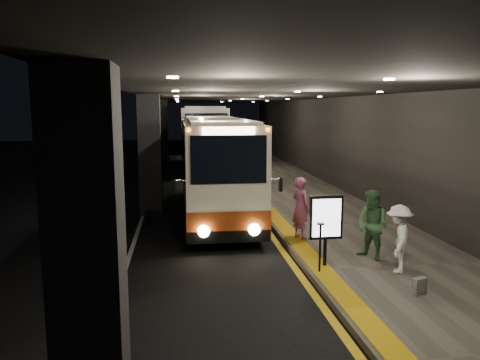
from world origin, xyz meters
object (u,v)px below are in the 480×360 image
coach_third (196,129)px  stanchion_post (320,248)px  bag_polka (419,286)px  coach_main (214,168)px  passenger_waiting_green (373,225)px  passenger_boarding (301,208)px  info_sign (326,219)px  passenger_waiting_white (399,239)px  coach_second (201,139)px

coach_third → stanchion_post: (1.61, -35.09, -1.14)m
coach_third → bag_polka: 36.83m
coach_main → passenger_waiting_green: (3.46, -6.70, -0.62)m
bag_polka → passenger_boarding: bearing=106.7°
passenger_boarding → bag_polka: passenger_boarding is taller
coach_main → info_sign: size_ratio=6.44×
passenger_waiting_white → passenger_boarding: bearing=-127.3°
passenger_waiting_white → coach_third: bearing=-147.6°
coach_main → passenger_boarding: (2.18, -4.56, -0.60)m
coach_main → info_sign: (2.15, -7.04, -0.34)m
passenger_boarding → passenger_waiting_white: (1.50, -3.11, -0.11)m
passenger_boarding → info_sign: (-0.03, -2.48, 0.26)m
passenger_boarding → coach_third: bearing=-20.8°
coach_second → stanchion_post: coach_second is taller
bag_polka → info_sign: 2.58m
info_sign → stanchion_post: size_ratio=1.50×
info_sign → bag_polka: bearing=-56.5°
coach_second → stanchion_post: size_ratio=10.80×
stanchion_post → coach_second: bearing=94.7°
coach_main → bag_polka: coach_main is taller
coach_main → passenger_boarding: size_ratio=6.16×
passenger_waiting_white → bag_polka: bearing=19.7°
coach_main → passenger_waiting_white: bearing=-64.5°
passenger_waiting_green → bag_polka: passenger_waiting_green is taller
coach_third → passenger_boarding: bearing=-87.8°
stanchion_post → coach_main: bearing=104.3°
stanchion_post → info_sign: bearing=57.7°
coach_main → coach_third: bearing=89.3°
coach_second → info_sign: coach_second is taller
passenger_waiting_white → info_sign: size_ratio=0.92×
coach_second → coach_third: 14.06m
coach_third → passenger_boarding: 32.28m
coach_second → passenger_waiting_white: coach_second is taller
coach_third → bag_polka: (3.23, -36.65, -1.54)m
passenger_boarding → stanchion_post: passenger_boarding is taller
passenger_boarding → info_sign: 2.49m
coach_second → passenger_boarding: bearing=-83.4°
bag_polka → coach_main: bearing=111.3°
coach_main → bag_polka: bearing=-68.7°
passenger_waiting_green → passenger_waiting_white: size_ratio=1.11×
passenger_boarding → info_sign: passenger_boarding is taller
coach_second → passenger_waiting_white: 21.58m
coach_second → coach_third: size_ratio=1.00×
passenger_waiting_white → coach_second: bearing=-143.7°
coach_main → passenger_boarding: 5.09m
coach_third → info_sign: bearing=-88.1°
info_sign → coach_second: bearing=94.1°
coach_third → bag_polka: size_ratio=34.67×
coach_second → passenger_waiting_white: size_ratio=7.80×
passenger_waiting_green → bag_polka: 2.40m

